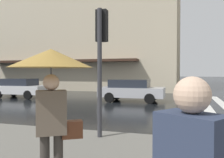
{
  "coord_description": "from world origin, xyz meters",
  "views": [
    {
      "loc": [
        -9.63,
        1.33,
        1.85
      ],
      "look_at": [
        3.78,
        5.35,
        1.48
      ],
      "focal_mm": 38.74,
      "sensor_mm": 36.0,
      "label": 1
    }
  ],
  "objects_px": {
    "pedestrian_with_floral_umbrella": "(52,75)",
    "traffic_signal_post": "(101,45)",
    "car_white": "(20,87)",
    "car_silver": "(131,90)"
  },
  "relations": [
    {
      "from": "traffic_signal_post",
      "to": "car_silver",
      "type": "relative_size",
      "value": 0.83
    },
    {
      "from": "car_white",
      "to": "pedestrian_with_floral_umbrella",
      "type": "height_order",
      "value": "pedestrian_with_floral_umbrella"
    },
    {
      "from": "traffic_signal_post",
      "to": "car_silver",
      "type": "bearing_deg",
      "value": 7.05
    },
    {
      "from": "traffic_signal_post",
      "to": "car_silver",
      "type": "height_order",
      "value": "traffic_signal_post"
    },
    {
      "from": "traffic_signal_post",
      "to": "pedestrian_with_floral_umbrella",
      "type": "bearing_deg",
      "value": -172.78
    },
    {
      "from": "traffic_signal_post",
      "to": "pedestrian_with_floral_umbrella",
      "type": "relative_size",
      "value": 1.67
    },
    {
      "from": "car_white",
      "to": "pedestrian_with_floral_umbrella",
      "type": "relative_size",
      "value": 2.02
    },
    {
      "from": "pedestrian_with_floral_umbrella",
      "to": "traffic_signal_post",
      "type": "bearing_deg",
      "value": 7.22
    },
    {
      "from": "traffic_signal_post",
      "to": "pedestrian_with_floral_umbrella",
      "type": "height_order",
      "value": "traffic_signal_post"
    },
    {
      "from": "traffic_signal_post",
      "to": "pedestrian_with_floral_umbrella",
      "type": "xyz_separation_m",
      "value": [
        -3.21,
        -0.41,
        -0.77
      ]
    }
  ]
}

